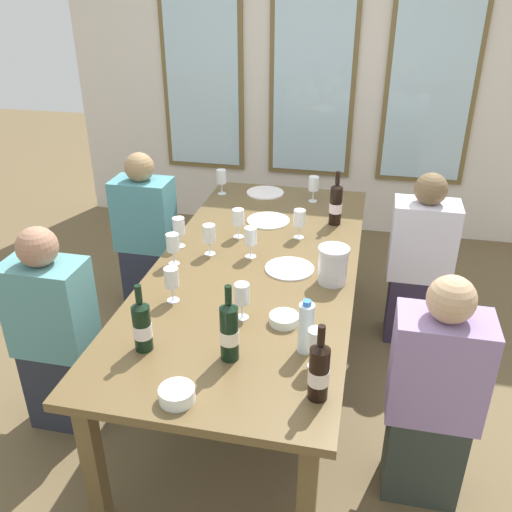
{
  "coord_description": "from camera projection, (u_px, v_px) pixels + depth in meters",
  "views": [
    {
      "loc": [
        0.55,
        -2.53,
        2.12
      ],
      "look_at": [
        0.0,
        -0.01,
        0.79
      ],
      "focal_mm": 38.7,
      "sensor_mm": 36.0,
      "label": 1
    }
  ],
  "objects": [
    {
      "name": "wine_glass_8",
      "position": [
        221.0,
        177.0,
        3.8
      ],
      "size": [
        0.07,
        0.07,
        0.17
      ],
      "color": "white",
      "rests_on": "dining_table"
    },
    {
      "name": "seated_person_2",
      "position": [
        55.0,
        336.0,
        2.72
      ],
      "size": [
        0.38,
        0.24,
        1.11
      ],
      "color": "#272B36",
      "rests_on": "ground"
    },
    {
      "name": "wine_bottle_2",
      "position": [
        336.0,
        204.0,
        3.34
      ],
      "size": [
        0.08,
        0.08,
        0.34
      ],
      "color": "black",
      "rests_on": "dining_table"
    },
    {
      "name": "wine_glass_5",
      "position": [
        251.0,
        237.0,
        2.95
      ],
      "size": [
        0.07,
        0.07,
        0.17
      ],
      "color": "white",
      "rests_on": "dining_table"
    },
    {
      "name": "seated_person_1",
      "position": [
        419.0,
        264.0,
        3.38
      ],
      "size": [
        0.38,
        0.24,
        1.11
      ],
      "color": "#2F273D",
      "rests_on": "ground"
    },
    {
      "name": "wine_glass_9",
      "position": [
        172.0,
        279.0,
        2.55
      ],
      "size": [
        0.07,
        0.07,
        0.17
      ],
      "color": "white",
      "rests_on": "dining_table"
    },
    {
      "name": "seated_person_0",
      "position": [
        146.0,
        237.0,
        3.73
      ],
      "size": [
        0.38,
        0.24,
        1.11
      ],
      "color": "#282B3D",
      "rests_on": "ground"
    },
    {
      "name": "tasting_bowl_0",
      "position": [
        284.0,
        319.0,
        2.43
      ],
      "size": [
        0.13,
        0.13,
        0.04
      ],
      "primitive_type": "cylinder",
      "color": "white",
      "rests_on": "dining_table"
    },
    {
      "name": "white_plate_2",
      "position": [
        268.0,
        221.0,
        3.43
      ],
      "size": [
        0.27,
        0.27,
        0.01
      ],
      "primitive_type": "cylinder",
      "color": "white",
      "rests_on": "dining_table"
    },
    {
      "name": "wine_glass_4",
      "position": [
        238.0,
        219.0,
        3.18
      ],
      "size": [
        0.07,
        0.07,
        0.17
      ],
      "color": "white",
      "rests_on": "dining_table"
    },
    {
      "name": "wine_glass_7",
      "position": [
        209.0,
        235.0,
        2.98
      ],
      "size": [
        0.07,
        0.07,
        0.17
      ],
      "color": "white",
      "rests_on": "dining_table"
    },
    {
      "name": "wine_bottle_0",
      "position": [
        142.0,
        326.0,
        2.22
      ],
      "size": [
        0.08,
        0.08,
        0.3
      ],
      "color": "black",
      "rests_on": "dining_table"
    },
    {
      "name": "metal_pitcher",
      "position": [
        333.0,
        265.0,
        2.72
      ],
      "size": [
        0.16,
        0.16,
        0.19
      ],
      "color": "silver",
      "rests_on": "dining_table"
    },
    {
      "name": "wine_glass_1",
      "position": [
        242.0,
        295.0,
        2.42
      ],
      "size": [
        0.07,
        0.07,
        0.17
      ],
      "color": "white",
      "rests_on": "dining_table"
    },
    {
      "name": "wine_bottle_1",
      "position": [
        229.0,
        331.0,
        2.16
      ],
      "size": [
        0.08,
        0.08,
        0.33
      ],
      "color": "black",
      "rests_on": "dining_table"
    },
    {
      "name": "white_plate_1",
      "position": [
        289.0,
        269.0,
        2.88
      ],
      "size": [
        0.26,
        0.26,
        0.01
      ],
      "primitive_type": "cylinder",
      "color": "white",
      "rests_on": "dining_table"
    },
    {
      "name": "wine_glass_3",
      "position": [
        179.0,
        227.0,
        3.07
      ],
      "size": [
        0.07,
        0.07,
        0.17
      ],
      "color": "white",
      "rests_on": "dining_table"
    },
    {
      "name": "white_plate_0",
      "position": [
        265.0,
        193.0,
        3.86
      ],
      "size": [
        0.26,
        0.26,
        0.01
      ],
      "primitive_type": "cylinder",
      "color": "white",
      "rests_on": "dining_table"
    },
    {
      "name": "wine_glass_10",
      "position": [
        299.0,
        218.0,
        3.17
      ],
      "size": [
        0.07,
        0.07,
        0.17
      ],
      "color": "white",
      "rests_on": "dining_table"
    },
    {
      "name": "water_bottle",
      "position": [
        306.0,
        328.0,
        2.21
      ],
      "size": [
        0.06,
        0.06,
        0.24
      ],
      "color": "white",
      "rests_on": "dining_table"
    },
    {
      "name": "tasting_bowl_1",
      "position": [
        177.0,
        394.0,
        1.99
      ],
      "size": [
        0.13,
        0.13,
        0.05
      ],
      "primitive_type": "cylinder",
      "color": "white",
      "rests_on": "dining_table"
    },
    {
      "name": "ground_plane",
      "position": [
        256.0,
        373.0,
        3.27
      ],
      "size": [
        12.0,
        12.0,
        0.0
      ],
      "primitive_type": "plane",
      "color": "brown"
    },
    {
      "name": "wine_glass_2",
      "position": [
        173.0,
        243.0,
        2.88
      ],
      "size": [
        0.07,
        0.07,
        0.17
      ],
      "color": "white",
      "rests_on": "dining_table"
    },
    {
      "name": "wine_glass_6",
      "position": [
        314.0,
        184.0,
        3.68
      ],
      "size": [
        0.07,
        0.07,
        0.17
      ],
      "color": "white",
      "rests_on": "dining_table"
    },
    {
      "name": "back_wall_with_windows",
      "position": [
        314.0,
        63.0,
        4.55
      ],
      "size": [
        4.26,
        0.1,
        2.9
      ],
      "color": "silver",
      "rests_on": "ground"
    },
    {
      "name": "dining_table",
      "position": [
        256.0,
        274.0,
        2.96
      ],
      "size": [
        1.06,
        2.41,
        0.74
      ],
      "color": "brown",
      "rests_on": "ground"
    },
    {
      "name": "seated_person_3",
      "position": [
        433.0,
        398.0,
        2.32
      ],
      "size": [
        0.38,
        0.24,
        1.11
      ],
      "color": "#2F362F",
      "rests_on": "ground"
    },
    {
      "name": "wine_glass_0",
      "position": [
        316.0,
        342.0,
        2.12
      ],
      "size": [
        0.07,
        0.07,
        0.17
      ],
      "color": "white",
      "rests_on": "dining_table"
    },
    {
      "name": "wine_bottle_3",
      "position": [
        319.0,
        371.0,
        1.96
      ],
      "size": [
        0.08,
        0.08,
        0.31
      ],
      "color": "black",
      "rests_on": "dining_table"
    }
  ]
}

